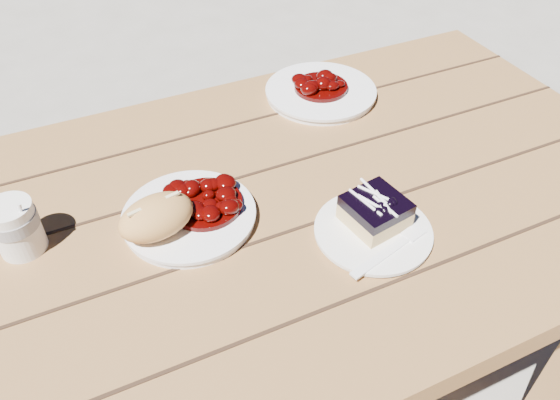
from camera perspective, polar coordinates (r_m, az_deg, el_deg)
name	(u,v)px	position (r m, az deg, el deg)	size (l,w,h in m)	color
picnic_table	(126,314)	(1.02, -15.75, -11.37)	(2.00, 1.55, 0.75)	brown
main_plate	(189,217)	(0.91, -9.45, -1.73)	(0.21, 0.21, 0.02)	white
goulash_stew	(204,197)	(0.90, -7.95, 0.35)	(0.12, 0.12, 0.04)	#3A0302
bread_roll	(156,217)	(0.86, -12.79, -1.74)	(0.12, 0.08, 0.06)	tan
dessert_plate	(373,232)	(0.89, 9.68, -3.31)	(0.18, 0.18, 0.01)	white
blueberry_cake	(375,211)	(0.88, 9.93, -1.14)	(0.10, 0.10, 0.05)	#D5B674
fork_dessert	(382,256)	(0.85, 10.57, -5.77)	(0.03, 0.16, 0.01)	white
coffee_cup	(16,228)	(0.92, -25.86, -2.62)	(0.07, 0.07, 0.09)	white
second_plate	(321,92)	(1.21, 4.27, 11.15)	(0.23, 0.23, 0.02)	white
second_stew	(321,81)	(1.20, 4.34, 12.34)	(0.12, 0.12, 0.04)	#3A0302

